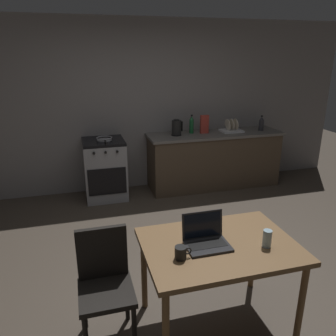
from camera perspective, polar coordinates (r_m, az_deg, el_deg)
The scene contains 15 objects.
ground_plane at distance 3.65m, azimuth 2.33°, elevation -16.17°, with size 12.00×12.00×0.00m, color #473D33.
back_wall at distance 5.40m, azimuth -2.20°, elevation 10.44°, with size 6.40×0.10×2.60m, color gray.
kitchen_counter at distance 5.54m, azimuth 7.75°, elevation 1.45°, with size 2.16×0.64×0.89m.
stove_oven at distance 5.13m, azimuth -10.65°, elevation -0.18°, with size 0.60×0.62×0.89m.
dining_table at distance 2.64m, azimuth 8.64°, elevation -14.02°, with size 1.14×0.81×0.75m.
chair at distance 2.68m, azimuth -10.68°, elevation -17.99°, with size 0.40×0.40×0.87m.
laptop at distance 2.55m, azimuth 6.48°, elevation -11.88°, with size 0.32×0.25×0.23m.
electric_kettle at distance 5.18m, azimuth 1.45°, elevation 6.85°, with size 0.18×0.15×0.25m.
bottle at distance 5.71m, azimuth 15.55°, elevation 7.28°, with size 0.08×0.08×0.25m.
frying_pan at distance 4.97m, azimuth -10.74°, elevation 4.89°, with size 0.23×0.40×0.05m.
coffee_mug at distance 2.39m, azimuth 2.20°, elevation -14.15°, with size 0.12×0.08×0.09m.
drinking_glass at distance 2.61m, azimuth 16.46°, elevation -11.40°, with size 0.07×0.07×0.13m.
cereal_box at distance 5.35m, azimuth 6.20°, elevation 7.39°, with size 0.13×0.05×0.29m.
dish_rack at distance 5.53m, azimuth 10.72°, elevation 6.55°, with size 0.34×0.26×0.21m.
bottle_b at distance 5.34m, azimuth 4.01°, elevation 7.37°, with size 0.07×0.07×0.29m.
Camera 1 is at (-0.94, -2.83, 2.09)m, focal length 35.94 mm.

